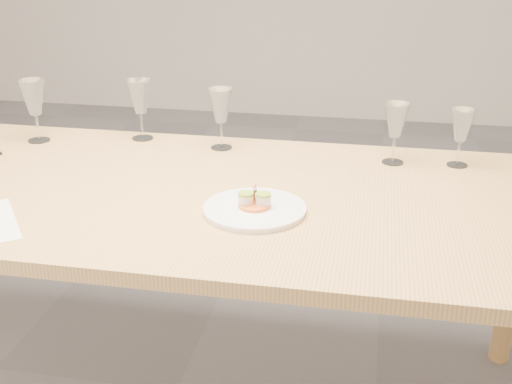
% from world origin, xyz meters
% --- Properties ---
extents(dining_table, '(2.40, 1.00, 0.75)m').
position_xyz_m(dining_table, '(0.00, 0.00, 0.68)').
color(dining_table, tan).
rests_on(dining_table, ground).
extents(dinner_plate, '(0.28, 0.28, 0.07)m').
position_xyz_m(dinner_plate, '(0.30, -0.13, 0.76)').
color(dinner_plate, white).
rests_on(dinner_plate, dining_table).
extents(wine_glass_0, '(0.09, 0.09, 0.22)m').
position_xyz_m(wine_glass_0, '(-0.57, 0.33, 0.90)').
color(wine_glass_0, white).
rests_on(wine_glass_0, dining_table).
extents(wine_glass_1, '(0.09, 0.09, 0.21)m').
position_xyz_m(wine_glass_1, '(-0.22, 0.43, 0.90)').
color(wine_glass_1, white).
rests_on(wine_glass_1, dining_table).
extents(wine_glass_2, '(0.08, 0.08, 0.21)m').
position_xyz_m(wine_glass_2, '(0.08, 0.38, 0.90)').
color(wine_glass_2, white).
rests_on(wine_glass_2, dining_table).
extents(wine_glass_3, '(0.08, 0.08, 0.20)m').
position_xyz_m(wine_glass_3, '(0.66, 0.33, 0.89)').
color(wine_glass_3, white).
rests_on(wine_glass_3, dining_table).
extents(wine_glass_4, '(0.07, 0.07, 0.18)m').
position_xyz_m(wine_glass_4, '(0.86, 0.35, 0.88)').
color(wine_glass_4, white).
rests_on(wine_glass_4, dining_table).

